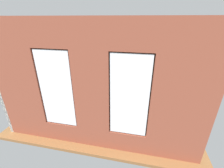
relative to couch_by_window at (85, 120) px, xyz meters
name	(u,v)px	position (x,y,z in m)	size (l,w,h in m)	color
ground_plane	(113,99)	(-0.56, -2.20, -0.38)	(6.43, 6.47, 0.10)	brown
brick_wall_with_windows	(91,92)	(-0.56, 0.65, 1.43)	(5.83, 0.30, 3.55)	brown
white_wall_right	(51,60)	(2.31, -2.00, 1.44)	(0.10, 5.47, 3.55)	silver
couch_by_window	(85,120)	(0.00, 0.00, 0.00)	(1.99, 0.87, 0.80)	black
couch_left	(164,100)	(-2.77, -1.99, 0.00)	(0.90, 1.84, 0.80)	black
coffee_table	(115,90)	(-0.60, -2.34, 0.07)	(1.35, 0.83, 0.46)	#A87547
cup_ceramic	(115,88)	(-0.60, -2.34, 0.18)	(0.08, 0.08, 0.10)	#B23D38
candle_jar	(123,87)	(-0.97, -2.48, 0.17)	(0.08, 0.08, 0.09)	#B7333D
table_plant_small	(112,85)	(-0.43, -2.44, 0.26)	(0.14, 0.14, 0.23)	gray
remote_gray	(106,89)	(-0.20, -2.22, 0.14)	(0.05, 0.17, 0.02)	#59595B
media_console	(65,87)	(2.01, -2.40, -0.07)	(1.26, 0.42, 0.51)	black
tv_flatscreen	(64,74)	(2.01, -2.41, 0.62)	(1.23, 0.20, 0.87)	black
papasan_chair	(102,74)	(0.58, -4.22, 0.11)	(1.08, 1.08, 0.69)	olive
potted_plant_by_left_couch	(153,84)	(-2.37, -3.35, 0.07)	(0.35, 0.35, 0.61)	#9E5638
potted_plant_foreground_right	(84,67)	(1.71, -4.39, 0.41)	(0.68, 0.88, 1.27)	gray
potted_plant_mid_room_small	(133,89)	(-1.42, -2.68, 0.06)	(0.34, 0.34, 0.55)	beige
potted_plant_beside_window_right	(42,110)	(1.53, 0.10, 0.23)	(0.52, 0.52, 0.86)	brown
potted_plant_corner_near_left	(163,75)	(-2.92, -4.44, 0.24)	(0.61, 0.61, 0.93)	#47423D
potted_plant_near_tv	(64,93)	(1.46, -1.32, 0.18)	(0.82, 0.82, 1.07)	#47423D
potted_plant_between_couches	(127,121)	(-1.45, -0.06, 0.14)	(1.00, 1.07, 1.17)	#9E5638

